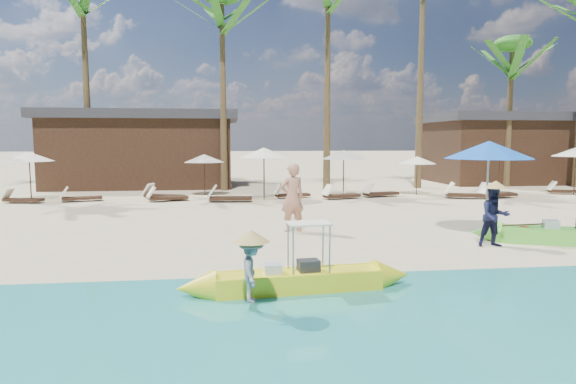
{
  "coord_description": "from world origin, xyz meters",
  "views": [
    {
      "loc": [
        -3.02,
        -11.52,
        2.59
      ],
      "look_at": [
        -1.4,
        2.0,
        1.16
      ],
      "focal_mm": 30.0,
      "sensor_mm": 36.0,
      "label": 1
    }
  ],
  "objects": [
    {
      "name": "lounger_6_right",
      "position": [
        1.85,
        9.63,
        0.2
      ],
      "size": [
        1.85,
        1.03,
        0.6
      ],
      "rotation": [
        0.0,
        0.0,
        0.3
      ],
      "color": "#382417",
      "rests_on": "ground"
    },
    {
      "name": "pavilion_east",
      "position": [
        14.0,
        17.5,
        2.2
      ],
      "size": [
        8.8,
        6.6,
        4.3
      ],
      "color": "#382417",
      "rests_on": "ground"
    },
    {
      "name": "yellow_canoe",
      "position": [
        -1.88,
        -3.45,
        0.2
      ],
      "size": [
        4.63,
        0.88,
        1.2
      ],
      "rotation": [
        0.0,
        0.0,
        0.1
      ],
      "color": "yellow",
      "rests_on": "ground"
    },
    {
      "name": "wet_sand_strip",
      "position": [
        0.0,
        -5.0,
        0.0
      ],
      "size": [
        240.0,
        4.5,
        0.01
      ],
      "primitive_type": "cube",
      "color": "tan",
      "rests_on": "ground"
    },
    {
      "name": "resort_parasol_7",
      "position": [
        6.03,
        11.02,
        1.69
      ],
      "size": [
        1.82,
        1.82,
        1.88
      ],
      "color": "#382417",
      "rests_on": "ground"
    },
    {
      "name": "resort_parasol_8",
      "position": [
        10.15,
        10.74,
        1.96
      ],
      "size": [
        2.11,
        2.11,
        2.17
      ],
      "color": "#382417",
      "rests_on": "ground"
    },
    {
      "name": "resort_parasol_3",
      "position": [
        -11.84,
        10.94,
        1.93
      ],
      "size": [
        2.08,
        2.08,
        2.14
      ],
      "color": "#382417",
      "rests_on": "ground"
    },
    {
      "name": "palm_4",
      "position": [
        2.15,
        14.01,
        9.45
      ],
      "size": [
        2.08,
        2.08,
        11.7
      ],
      "color": "brown",
      "rests_on": "ground"
    },
    {
      "name": "blue_umbrella",
      "position": [
        4.13,
        1.13,
        2.36
      ],
      "size": [
        2.43,
        2.43,
        2.61
      ],
      "color": "#99999E",
      "rests_on": "ground"
    },
    {
      "name": "lounger_4_right",
      "position": [
        -5.85,
        9.74,
        0.2
      ],
      "size": [
        1.82,
        1.01,
        0.59
      ],
      "rotation": [
        0.0,
        0.0,
        0.29
      ],
      "color": "#382417",
      "rests_on": "ground"
    },
    {
      "name": "vendor_yellow",
      "position": [
        -2.73,
        -4.44,
        0.67
      ],
      "size": [
        0.39,
        0.65,
        0.98
      ],
      "primitive_type": "imported",
      "rotation": [
        0.0,
        0.0,
        1.54
      ],
      "color": "gray",
      "rests_on": "ground"
    },
    {
      "name": "palm_6",
      "position": [
        12.84,
        14.52,
        7.05
      ],
      "size": [
        2.08,
        2.08,
        8.51
      ],
      "color": "brown",
      "rests_on": "ground"
    },
    {
      "name": "lounger_3_left",
      "position": [
        -11.84,
        9.86,
        0.19
      ],
      "size": [
        1.72,
        0.81,
        0.56
      ],
      "rotation": [
        0.0,
        0.0,
        -0.19
      ],
      "color": "#382417",
      "rests_on": "ground"
    },
    {
      "name": "resort_parasol_9",
      "position": [
        13.74,
        10.13,
        2.09
      ],
      "size": [
        2.25,
        2.25,
        2.32
      ],
      "color": "#382417",
      "rests_on": "ground"
    },
    {
      "name": "lounger_5_left",
      "position": [
        -3.16,
        9.2,
        0.22
      ],
      "size": [
        1.93,
        0.7,
        0.65
      ],
      "rotation": [
        0.0,
        0.0,
        -0.06
      ],
      "color": "#382417",
      "rests_on": "ground"
    },
    {
      "name": "green_canoe",
      "position": [
        5.48,
        -0.47,
        0.22
      ],
      "size": [
        4.96,
        2.28,
        0.66
      ],
      "rotation": [
        0.0,
        0.0,
        -0.39
      ],
      "color": "#6AE445",
      "rests_on": "ground"
    },
    {
      "name": "lounger_8_left",
      "position": [
        9.03,
        9.1,
        0.22
      ],
      "size": [
        2.0,
        0.99,
        0.65
      ],
      "rotation": [
        0.0,
        0.0,
        0.22
      ],
      "color": "#382417",
      "rests_on": "ground"
    },
    {
      "name": "resort_parasol_4",
      "position": [
        -4.26,
        11.88,
        1.79
      ],
      "size": [
        1.93,
        1.93,
        1.99
      ],
      "color": "#382417",
      "rests_on": "ground"
    },
    {
      "name": "palm_3",
      "position": [
        -3.36,
        14.27,
        8.58
      ],
      "size": [
        2.08,
        2.08,
        10.52
      ],
      "color": "brown",
      "rests_on": "ground"
    },
    {
      "name": "tourist",
      "position": [
        -1.27,
        2.07,
        0.99
      ],
      "size": [
        0.82,
        0.65,
        1.97
      ],
      "primitive_type": "imported",
      "rotation": [
        0.0,
        0.0,
        3.42
      ],
      "color": "tan",
      "rests_on": "ground"
    },
    {
      "name": "palm_2",
      "position": [
        -10.45,
        15.08,
        9.18
      ],
      "size": [
        2.08,
        2.08,
        11.33
      ],
      "color": "brown",
      "rests_on": "ground"
    },
    {
      "name": "pavilion_west",
      "position": [
        -8.0,
        17.5,
        2.19
      ],
      "size": [
        10.8,
        6.6,
        4.3
      ],
      "color": "#382417",
      "rests_on": "ground"
    },
    {
      "name": "resort_parasol_5",
      "position": [
        -1.53,
        9.9,
        2.1
      ],
      "size": [
        2.26,
        2.26,
        2.33
      ],
      "color": "#382417",
      "rests_on": "ground"
    },
    {
      "name": "lounger_7_left",
      "position": [
        3.9,
        10.29,
        0.2
      ],
      "size": [
        1.88,
        1.08,
        0.61
      ],
      "rotation": [
        0.0,
        0.0,
        0.32
      ],
      "color": "#382417",
      "rests_on": "ground"
    },
    {
      "name": "lounger_9_left",
      "position": [
        13.39,
        10.38,
        0.19
      ],
      "size": [
        1.74,
        0.92,
        0.57
      ],
      "rotation": [
        0.0,
        0.0,
        -0.26
      ],
      "color": "#382417",
      "rests_on": "ground"
    },
    {
      "name": "vendor_green",
      "position": [
        3.43,
        -0.49,
        0.76
      ],
      "size": [
        0.79,
        0.65,
        1.52
      ],
      "primitive_type": "imported",
      "rotation": [
        0.0,
        0.0,
        -0.1
      ],
      "color": "#121633",
      "rests_on": "ground"
    },
    {
      "name": "lounger_7_right",
      "position": [
        7.57,
        9.16,
        0.22
      ],
      "size": [
        2.01,
        1.08,
        0.65
      ],
      "rotation": [
        0.0,
        0.0,
        -0.27
      ],
      "color": "#382417",
      "rests_on": "ground"
    },
    {
      "name": "lounger_6_left",
      "position": [
        -0.3,
        10.31,
        0.19
      ],
      "size": [
        1.74,
        0.87,
        0.57
      ],
      "rotation": [
        0.0,
        0.0,
        0.22
      ],
      "color": "#382417",
      "rests_on": "ground"
    },
    {
      "name": "ground",
      "position": [
        0.0,
        0.0,
        0.0
      ],
      "size": [
        240.0,
        240.0,
        0.0
      ],
      "primitive_type": "plane",
      "color": "beige",
      "rests_on": "ground"
    },
    {
      "name": "lounger_3_right",
      "position": [
        -9.56,
        10.13,
        0.19
      ],
      "size": [
        1.79,
        0.99,
        0.58
      ],
      "rotation": [
        0.0,
        0.0,
        0.29
      ],
      "color": "#382417",
      "rests_on": "ground"
    },
    {
      "name": "resort_parasol_6",
      "position": [
        2.35,
        10.92,
        1.97
      ],
      "size": [
        2.12,
        2.12,
        2.19
      ],
      "color": "#382417",
      "rests_on": "ground"
    },
    {
      "name": "lounger_4_left",
      "position": [
        -6.13,
        10.54,
        0.21
      ],
      "size": [
        1.91,
        1.13,
        0.62
      ],
      "rotation": [
        0.0,
        0.0,
        -0.34
      ],
      "color": "#382417",
      "rests_on": "ground"
    }
  ]
}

